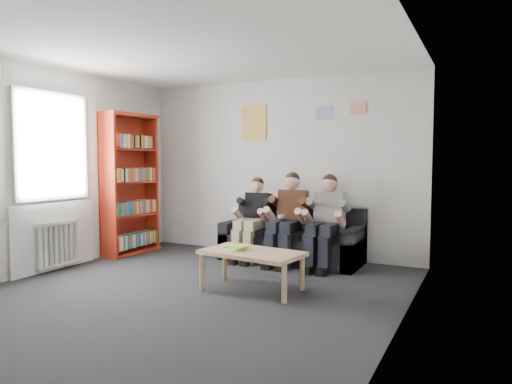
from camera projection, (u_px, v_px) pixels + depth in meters
room_shell at (181, 171)px, 4.84m from camera, size 5.00×5.00×5.00m
sofa at (292, 242)px, 6.61m from camera, size 2.00×0.82×0.77m
bookshelf at (131, 184)px, 7.12m from camera, size 0.33×0.98×2.18m
coffee_table at (252, 256)px, 5.10m from camera, size 1.12×0.62×0.45m
game_cases at (235, 248)px, 5.17m from camera, size 0.26×0.23×0.05m
person_left at (252, 219)px, 6.67m from camera, size 0.37×0.79×1.21m
person_middle at (287, 219)px, 6.42m from camera, size 0.41×0.88×1.29m
person_right at (325, 222)px, 6.17m from camera, size 0.40×0.86×1.27m
radiator at (59, 244)px, 6.05m from camera, size 0.10×0.64×0.60m
window at (53, 193)px, 6.04m from camera, size 0.05×1.30×2.36m
poster_large at (254, 123)px, 7.18m from camera, size 0.42×0.01×0.55m
poster_blue at (324, 113)px, 6.66m from camera, size 0.25×0.01×0.20m
poster_pink at (358, 108)px, 6.43m from camera, size 0.22×0.01×0.18m
poster_sign at (221, 112)px, 7.44m from camera, size 0.20×0.01×0.14m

